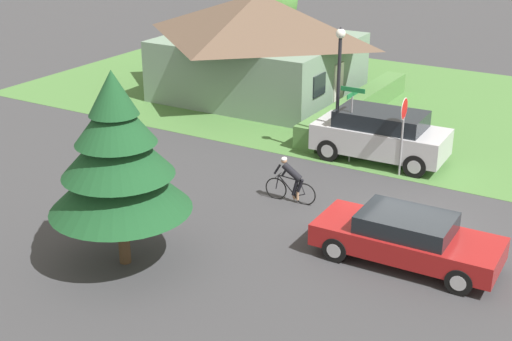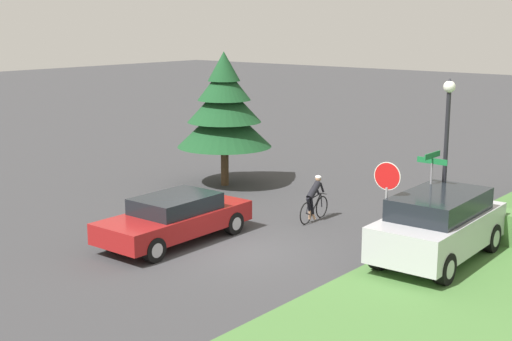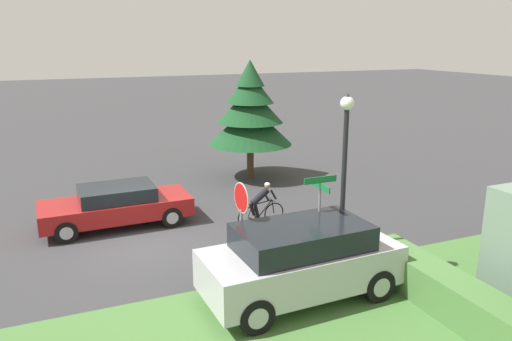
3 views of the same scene
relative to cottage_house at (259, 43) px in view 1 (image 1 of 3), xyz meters
The scene contains 12 objects.
ground_plane 14.69m from the cottage_house, 131.77° to the right, with size 140.00×140.00×0.00m, color #38383A.
grass_verge_right 7.43m from the cottage_house, 75.96° to the right, with size 16.00×36.00×0.01m, color #477538.
cottage_house is the anchor object (origin of this frame).
hedge_row 5.66m from the cottage_house, 98.73° to the right, with size 9.63×0.90×0.91m, color #4C7A3D.
sedan_left_lane 16.32m from the cottage_house, 135.74° to the right, with size 2.02×4.83×1.37m.
cyclist 12.12m from the cottage_house, 144.71° to the right, with size 0.44×1.71×1.47m.
parked_suv_right 9.54m from the cottage_house, 122.14° to the right, with size 2.20×4.74×1.85m.
stop_sign 10.90m from the cottage_house, 123.33° to the right, with size 0.74×0.08×2.74m.
street_lamp 8.61m from the cottage_house, 130.59° to the right, with size 0.34×0.34×4.76m.
street_name_sign 9.13m from the cottage_house, 128.69° to the right, with size 0.90×0.90×2.74m.
conifer_tall_near 16.19m from the cottage_house, 162.01° to the right, with size 3.65×3.65×5.18m.
deciduous_tree_right 5.35m from the cottage_house, 26.62° to the left, with size 3.31×3.31×5.34m.
Camera 1 is at (-18.16, -5.59, 9.31)m, focal length 50.00 mm.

